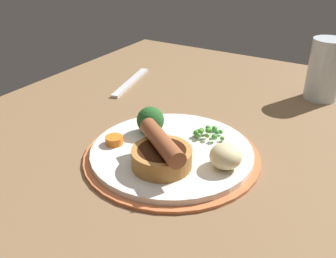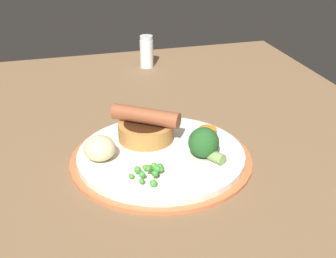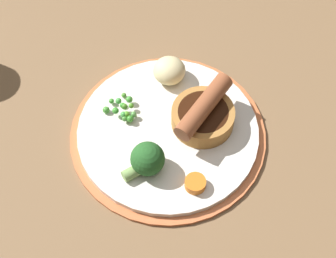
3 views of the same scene
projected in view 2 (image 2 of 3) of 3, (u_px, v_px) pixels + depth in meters
dining_table at (180, 170)px, 69.87cm from camera, size 110.00×80.00×3.00cm
dinner_plate at (161, 157)px, 69.12cm from camera, size 26.84×26.84×1.40cm
sausage_pudding at (146, 127)px, 71.65cm from camera, size 8.53×10.08×5.12cm
pea_pile at (150, 171)px, 62.33cm from camera, size 4.73×5.00×1.72cm
broccoli_floret_far at (204, 143)px, 66.69cm from camera, size 5.73×4.70×4.46cm
potato_chunk_2 at (100, 148)px, 66.19cm from camera, size 5.34×5.28×3.51cm
carrot_slice_1 at (208, 132)px, 73.29cm from camera, size 3.19×3.19×1.24cm
salt_shaker at (147, 52)px, 105.41cm from camera, size 3.04×3.04×7.23cm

